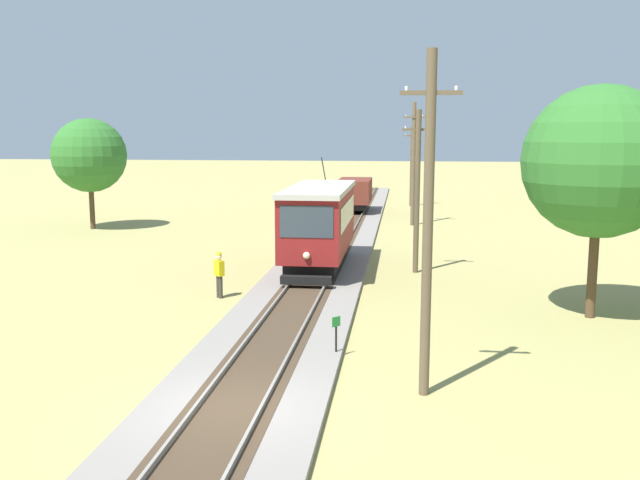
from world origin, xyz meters
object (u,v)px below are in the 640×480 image
(red_tram, at_px, (319,223))
(utility_pole_mid, at_px, (413,163))
(track_worker, at_px, (219,272))
(trackside_signal_marker, at_px, (336,335))
(utility_pole_foreground, at_px, (428,224))
(utility_pole_far, at_px, (412,165))
(freight_car, at_px, (355,193))
(utility_pole_near_tram, at_px, (417,190))
(tree_right_near, at_px, (599,162))
(tree_left_far, at_px, (89,155))
(tree_left_near, at_px, (592,147))

(red_tram, relative_size, utility_pole_mid, 1.05)
(track_worker, bearing_deg, trackside_signal_marker, 79.90)
(utility_pole_foreground, bearing_deg, utility_pole_far, 90.00)
(freight_car, bearing_deg, utility_pole_near_tram, -78.82)
(utility_pole_near_tram, xyz_separation_m, tree_right_near, (5.77, -6.65, 1.56))
(trackside_signal_marker, bearing_deg, track_worker, 128.37)
(utility_pole_mid, bearing_deg, tree_left_far, -167.93)
(freight_car, height_order, utility_pole_mid, utility_pole_mid)
(freight_car, distance_m, utility_pole_foreground, 36.41)
(utility_pole_mid, height_order, tree_left_far, utility_pole_mid)
(freight_car, distance_m, tree_left_far, 19.33)
(utility_pole_foreground, bearing_deg, track_worker, 130.02)
(red_tram, xyz_separation_m, tree_right_near, (10.06, -6.54, 3.05))
(trackside_signal_marker, distance_m, tree_left_near, 47.44)
(utility_pole_near_tram, bearing_deg, freight_car, 101.18)
(utility_pole_near_tram, distance_m, track_worker, 9.63)
(tree_right_near, bearing_deg, utility_pole_mid, 104.34)
(tree_right_near, bearing_deg, tree_left_near, 75.92)
(utility_pole_foreground, bearing_deg, utility_pole_near_tram, 90.00)
(utility_pole_near_tram, bearing_deg, red_tram, -178.54)
(red_tram, xyz_separation_m, utility_pole_foreground, (4.29, -14.24, 1.94))
(utility_pole_near_tram, relative_size, tree_left_near, 0.99)
(red_tram, distance_m, tree_right_near, 12.38)
(utility_pole_near_tram, xyz_separation_m, tree_left_far, (-20.43, 11.55, 1.02))
(red_tram, height_order, utility_pole_far, utility_pole_far)
(utility_pole_mid, relative_size, tree_left_far, 1.15)
(utility_pole_foreground, xyz_separation_m, trackside_signal_marker, (-2.36, 2.44, -3.46))
(red_tram, height_order, track_worker, red_tram)
(freight_car, xyz_separation_m, utility_pole_near_tram, (4.29, -21.72, 2.12))
(red_tram, height_order, utility_pole_foreground, utility_pole_foreground)
(utility_pole_near_tram, height_order, track_worker, utility_pole_near_tram)
(tree_left_far, bearing_deg, utility_pole_near_tram, -29.49)
(red_tram, height_order, tree_right_near, tree_right_near)
(freight_car, height_order, tree_left_far, tree_left_far)
(tree_right_near, bearing_deg, freight_car, 109.53)
(utility_pole_foreground, relative_size, track_worker, 4.52)
(utility_pole_far, bearing_deg, utility_pole_near_tram, -90.00)
(freight_car, relative_size, utility_pole_far, 0.78)
(freight_car, relative_size, trackside_signal_marker, 4.41)
(red_tram, relative_size, tree_left_near, 1.18)
(red_tram, bearing_deg, tree_left_near, 58.34)
(track_worker, relative_size, tree_left_near, 0.25)
(freight_car, relative_size, utility_pole_near_tram, 0.73)
(red_tram, relative_size, utility_pole_far, 1.29)
(red_tram, distance_m, tree_left_far, 20.07)
(utility_pole_near_tram, xyz_separation_m, trackside_signal_marker, (-2.36, -11.91, -3.01))
(utility_pole_foreground, height_order, tree_left_near, utility_pole_foreground)
(utility_pole_mid, relative_size, trackside_signal_marker, 6.87)
(utility_pole_mid, bearing_deg, tree_right_near, -75.66)
(freight_car, xyz_separation_m, utility_pole_far, (4.29, 5.86, 1.86))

